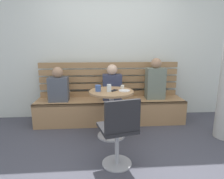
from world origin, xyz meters
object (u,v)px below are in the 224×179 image
at_px(person_child_middle, 58,86).
at_px(cup_mug_blue, 98,88).
at_px(phone_on_table, 114,90).
at_px(booth_bench, 110,111).
at_px(cafe_table, 111,105).
at_px(cup_water_clear, 109,88).
at_px(person_adult, 155,81).
at_px(cup_espresso_small, 122,87).
at_px(plate_small, 124,91).
at_px(white_chair, 119,130).
at_px(person_child_left, 112,84).

distance_m(person_child_middle, cup_mug_blue, 0.91).
bearing_deg(phone_on_table, booth_bench, -49.97).
relative_size(booth_bench, cafe_table, 3.65).
bearing_deg(cup_water_clear, phone_on_table, 38.12).
relative_size(person_adult, cup_mug_blue, 7.93).
relative_size(cafe_table, person_adult, 0.98).
relative_size(person_adult, phone_on_table, 5.38).
xyz_separation_m(cup_espresso_small, cup_water_clear, (-0.23, -0.21, 0.03)).
bearing_deg(plate_small, cup_mug_blue, 178.23).
bearing_deg(person_adult, cup_water_clear, -143.99).
height_order(white_chair, person_child_left, person_child_left).
xyz_separation_m(white_chair, person_child_middle, (-0.92, 1.37, 0.24)).
distance_m(person_child_middle, phone_on_table, 1.09).
bearing_deg(cup_espresso_small, cup_water_clear, -137.64).
xyz_separation_m(person_child_middle, cup_espresso_small, (1.09, -0.40, 0.06)).
bearing_deg(cup_espresso_small, booth_bench, 110.79).
distance_m(white_chair, person_adult, 1.67).
distance_m(booth_bench, cup_water_clear, 0.86).
xyz_separation_m(cup_water_clear, phone_on_table, (0.07, 0.06, -0.05)).
xyz_separation_m(booth_bench, cup_mug_blue, (-0.23, -0.60, 0.57)).
bearing_deg(booth_bench, cup_water_clear, -95.74).
bearing_deg(cup_espresso_small, phone_on_table, -135.75).
xyz_separation_m(booth_bench, phone_on_table, (0.01, -0.58, 0.52)).
bearing_deg(white_chair, person_adult, 59.48).
height_order(cafe_table, cup_mug_blue, cup_mug_blue).
xyz_separation_m(booth_bench, cup_espresso_small, (0.16, -0.43, 0.55)).
bearing_deg(person_child_middle, cup_mug_blue, -39.34).
bearing_deg(person_adult, cup_mug_blue, -149.90).
relative_size(booth_bench, plate_small, 15.88).
distance_m(cup_water_clear, cup_mug_blue, 0.17).
height_order(cup_water_clear, phone_on_table, cup_water_clear).
distance_m(person_adult, plate_small, 0.92).
bearing_deg(cup_mug_blue, phone_on_table, 4.94).
relative_size(person_adult, cup_water_clear, 6.85).
bearing_deg(cup_water_clear, cafe_table, 52.63).
xyz_separation_m(person_child_left, cup_water_clear, (-0.09, -0.65, 0.07)).
bearing_deg(person_child_middle, plate_small, -28.12).
distance_m(cafe_table, white_chair, 0.81).
distance_m(booth_bench, person_child_left, 0.50).
xyz_separation_m(cup_water_clear, plate_small, (0.23, 0.03, -0.05)).
bearing_deg(booth_bench, phone_on_table, -88.95).
height_order(person_adult, cup_espresso_small, person_adult).
xyz_separation_m(person_child_middle, cup_mug_blue, (0.70, -0.57, 0.08)).
height_order(cup_water_clear, plate_small, cup_water_clear).
bearing_deg(white_chair, cup_water_clear, 94.85).
bearing_deg(plate_small, cup_espresso_small, 91.86).
bearing_deg(white_chair, phone_on_table, 89.31).
xyz_separation_m(white_chair, phone_on_table, (0.01, 0.82, 0.28)).
distance_m(person_adult, cup_water_clear, 1.11).
xyz_separation_m(person_adult, person_child_middle, (-1.76, -0.04, -0.07)).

